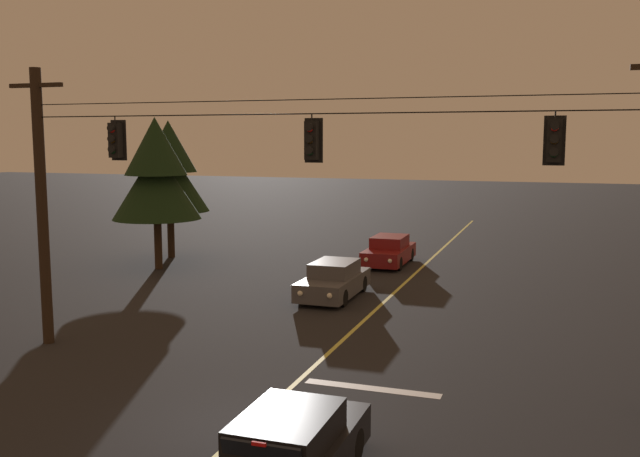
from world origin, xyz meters
name	(u,v)px	position (x,y,z in m)	size (l,w,h in m)	color
ground_plane	(244,431)	(0.00, 0.00, 0.00)	(180.00, 180.00, 0.00)	black
lane_centre_stripe	(367,317)	(0.00, 9.92, 0.00)	(0.14, 60.00, 0.01)	#D1C64C
stop_bar_paint	(372,388)	(1.90, 3.32, 0.00)	(3.40, 0.36, 0.01)	silver
signal_span_assembly	(307,213)	(0.00, 3.92, 4.20)	(18.33, 0.32, 8.09)	#2D2116
traffic_light_leftmost	(115,140)	(-5.64, 3.90, 6.04)	(0.48, 0.41, 1.22)	black
traffic_light_left_inner	(312,140)	(0.13, 3.90, 6.04)	(0.48, 0.41, 1.22)	black
traffic_light_centre	(554,140)	(5.89, 3.90, 6.04)	(0.48, 0.41, 1.22)	black
car_waiting_near_lane	(289,453)	(1.77, -1.91, 0.65)	(1.80, 4.33, 1.39)	black
car_oncoming_lead	(334,281)	(-2.05, 12.48, 0.65)	(1.80, 4.42, 1.39)	#4C4C51
car_oncoming_trailing	(389,251)	(-1.67, 20.08, 0.65)	(1.80, 4.42, 1.39)	maroon
tree_verge_near	(156,173)	(-11.64, 15.44, 4.48)	(4.09, 4.09, 7.07)	#332316
tree_verge_far	(169,171)	(-12.77, 18.46, 4.46)	(4.01, 4.01, 7.00)	#332316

